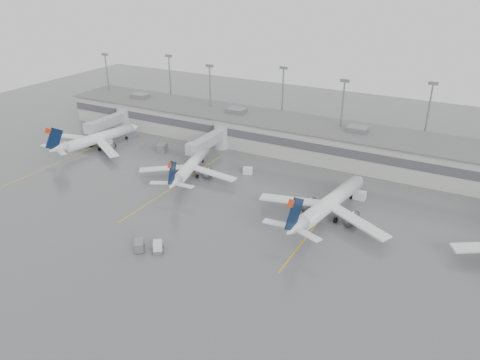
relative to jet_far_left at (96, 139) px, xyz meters
The scene contains 18 objects.
ground 60.72m from the jet_far_left, 33.02° to the right, with size 260.00×260.00×0.00m, color #555558.
terminal 56.64m from the jet_far_left, 26.12° to the left, with size 152.00×17.00×9.45m.
light_masts 60.09m from the jet_far_left, 31.12° to the left, with size 142.40×8.00×20.60m.
jet_bridge_left 13.53m from the jet_far_left, 110.15° to the left, with size 4.00×17.20×7.00m.
jet_bridge_right 32.90m from the jet_far_left, 22.66° to the left, with size 4.00×17.20×7.00m.
stand_markings 51.73m from the jet_far_left, 10.09° to the right, with size 105.25×40.00×0.01m.
jet_far_left is the anchor object (origin of this frame).
jet_mid_left 33.77m from the jet_far_left, ahead, with size 23.72×26.92×8.87m.
jet_mid_right 69.77m from the jet_far_left, ahead, with size 28.25×31.91×10.38m.
baggage_tug 57.42m from the jet_far_left, 35.58° to the right, with size 3.09×3.33×1.84m.
baggage_cart 55.59m from the jet_far_left, 38.51° to the right, with size 2.97×3.23×1.81m.
gse_uld_a 3.98m from the jet_far_left, 69.54° to the left, with size 2.30×1.54×1.63m, color silver.
gse_uld_b 45.31m from the jet_far_left, ahead, with size 2.26×1.50×1.60m, color silver.
gse_uld_c 73.03m from the jet_far_left, ahead, with size 2.60×1.73×1.84m, color silver.
gse_loader 18.83m from the jet_far_left, 21.57° to the left, with size 2.19×3.51×2.19m, color slate.
cone_a 12.53m from the jet_far_left, 45.27° to the left, with size 0.39×0.39×0.61m, color orange.
cone_b 31.72m from the jet_far_left, ahead, with size 0.44×0.44×0.70m, color orange.
cone_c 68.92m from the jet_far_left, ahead, with size 0.45×0.45×0.71m, color orange.
Camera 1 is at (42.30, -55.61, 46.80)m, focal length 35.00 mm.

